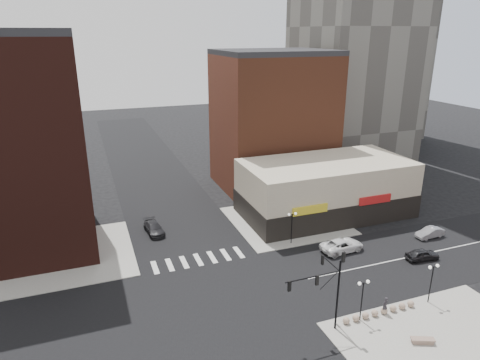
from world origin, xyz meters
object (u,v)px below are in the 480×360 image
white_suv (342,245)px  stone_bench (423,341)px  street_lamp_ne (292,220)px  street_lamp_se_a (363,290)px  dark_sedan_east (422,255)px  dark_sedan_north (154,228)px  silver_sedan (430,233)px  street_lamp_se_b (433,274)px  traffic_signal (327,282)px  pedestrian (385,305)px

white_suv → stone_bench: (-2.81, -16.69, -0.39)m
street_lamp_ne → white_suv: 6.77m
street_lamp_se_a → dark_sedan_east: bearing=27.3°
street_lamp_se_a → dark_sedan_north: (-14.74, 25.17, -2.58)m
silver_sedan → stone_bench: bearing=-47.9°
white_suv → dark_sedan_east: (7.66, -5.15, -0.09)m
street_lamp_ne → stone_bench: 20.84m
street_lamp_se_b → street_lamp_ne: 17.46m
stone_bench → dark_sedan_north: bearing=144.4°
silver_sedan → white_suv: bearing=-97.1°
traffic_signal → stone_bench: size_ratio=3.76×
street_lamp_se_b → silver_sedan: size_ratio=1.05×
dark_sedan_north → street_lamp_se_b: bearing=-54.0°
stone_bench → white_suv: bearing=103.7°
dark_sedan_east → dark_sedan_north: 33.68m
traffic_signal → street_lamp_se_a: traffic_signal is taller
white_suv → dark_sedan_east: size_ratio=1.39×
street_lamp_se_a → traffic_signal: bearing=177.4°
street_lamp_se_a → pedestrian: street_lamp_se_a is taller
silver_sedan → dark_sedan_north: (-33.54, 13.84, 0.05)m
traffic_signal → street_lamp_ne: (4.76, 15.83, -1.67)m
traffic_signal → silver_sedan: (22.57, 11.16, -4.31)m
dark_sedan_north → traffic_signal: bearing=-72.4°
dark_sedan_north → stone_bench: 34.67m
street_lamp_se_a → silver_sedan: (18.80, 11.33, -2.64)m
traffic_signal → silver_sedan: 25.54m
dark_sedan_east → pedestrian: 12.99m
street_lamp_ne → stone_bench: size_ratio=2.01×
street_lamp_ne → street_lamp_se_b: bearing=-66.4°
traffic_signal → street_lamp_se_a: bearing=-2.6°
street_lamp_ne → dark_sedan_north: (-15.74, 9.17, -2.58)m
street_lamp_se_a → stone_bench: bearing=-54.9°
street_lamp_ne → silver_sedan: bearing=-14.7°
pedestrian → stone_bench: size_ratio=0.87×
traffic_signal → street_lamp_se_a: (3.76, -0.17, -1.67)m
street_lamp_se_b → street_lamp_ne: (-7.00, 16.00, 0.00)m
dark_sedan_east → pedestrian: (-10.91, -7.03, 0.34)m
street_lamp_se_a → pedestrian: bearing=0.0°
street_lamp_se_b → street_lamp_se_a: bearing=180.0°
traffic_signal → street_lamp_se_b: bearing=-0.8°
street_lamp_ne → dark_sedan_east: street_lamp_ne is taller
silver_sedan → traffic_signal: bearing=-67.0°
pedestrian → stone_bench: pedestrian is taller
street_lamp_se_a → street_lamp_ne: bearing=86.4°
white_suv → street_lamp_se_a: bearing=148.5°
white_suv → pedestrian: size_ratio=3.05×
street_lamp_se_a → street_lamp_ne: (1.00, 16.00, 0.00)m
traffic_signal → dark_sedan_north: 27.63m
street_lamp_se_b → dark_sedan_north: (-22.74, 25.17, -2.58)m
street_lamp_se_a → silver_sedan: 22.11m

